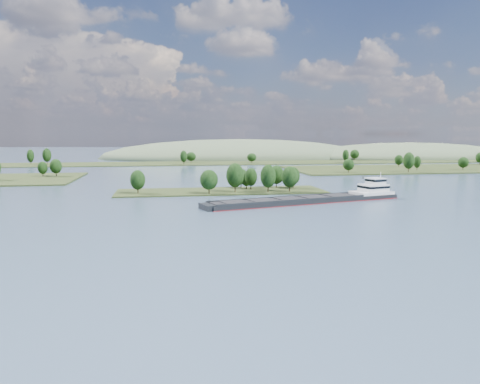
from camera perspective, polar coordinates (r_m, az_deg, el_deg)
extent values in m
plane|color=#374A5F|center=(167.95, 0.21, -2.45)|extent=(1800.00, 1800.00, 0.00)
cube|color=#232E14|center=(226.72, -2.32, 0.03)|extent=(100.00, 30.00, 1.20)
cylinder|color=black|center=(220.62, 3.44, 0.54)|extent=(0.50, 0.50, 4.28)
ellipsoid|color=black|center=(220.07, 3.45, 1.95)|extent=(7.45, 7.45, 11.00)
cylinder|color=black|center=(238.34, 0.13, 0.91)|extent=(0.50, 0.50, 3.20)
ellipsoid|color=black|center=(237.94, 0.13, 1.89)|extent=(7.59, 7.59, 8.24)
cylinder|color=black|center=(220.69, -0.61, 0.58)|extent=(0.50, 0.50, 4.48)
ellipsoid|color=black|center=(220.12, -0.61, 2.06)|extent=(8.44, 8.44, 11.53)
cylinder|color=black|center=(233.30, 0.80, 0.72)|extent=(0.50, 0.50, 2.73)
ellipsoid|color=black|center=(232.94, 0.80, 1.57)|extent=(5.55, 5.55, 7.02)
cylinder|color=black|center=(215.03, -3.79, 0.28)|extent=(0.50, 0.50, 3.63)
ellipsoid|color=black|center=(214.53, -3.80, 1.50)|extent=(8.36, 8.36, 9.32)
cylinder|color=black|center=(220.24, -12.34, 0.29)|extent=(0.50, 0.50, 3.57)
ellipsoid|color=black|center=(219.76, -12.37, 1.46)|extent=(6.93, 6.93, 9.17)
cylinder|color=black|center=(230.93, 1.35, 0.75)|extent=(0.50, 0.50, 3.50)
ellipsoid|color=black|center=(230.48, 1.35, 1.85)|extent=(6.19, 6.19, 8.99)
cylinder|color=black|center=(237.80, 6.49, 0.89)|extent=(0.50, 0.50, 3.52)
ellipsoid|color=black|center=(237.37, 6.51, 1.96)|extent=(6.66, 6.66, 9.04)
cylinder|color=black|center=(223.76, 6.06, 0.56)|extent=(0.50, 0.50, 3.93)
ellipsoid|color=black|center=(223.25, 6.08, 1.83)|extent=(7.82, 7.82, 10.10)
cylinder|color=black|center=(238.90, 4.46, 0.97)|extent=(0.50, 0.50, 3.75)
ellipsoid|color=black|center=(238.44, 4.47, 2.11)|extent=(7.78, 7.78, 9.64)
cylinder|color=black|center=(323.05, -21.50, 2.12)|extent=(0.50, 0.50, 3.67)
ellipsoid|color=black|center=(322.72, -21.54, 2.94)|extent=(7.66, 7.66, 9.43)
cylinder|color=black|center=(324.24, -22.89, 2.03)|extent=(0.50, 0.50, 3.19)
ellipsoid|color=black|center=(323.95, -22.93, 2.74)|extent=(6.08, 6.08, 8.20)
cylinder|color=black|center=(338.52, 13.08, 2.59)|extent=(0.50, 0.50, 3.17)
ellipsoid|color=black|center=(338.24, 13.10, 3.27)|extent=(7.88, 7.88, 8.16)
cylinder|color=black|center=(393.65, 25.55, 2.69)|extent=(0.50, 0.50, 3.20)
ellipsoid|color=black|center=(393.41, 25.58, 3.28)|extent=(7.90, 7.90, 8.23)
cylinder|color=black|center=(354.88, 19.85, 2.67)|extent=(0.50, 0.50, 4.64)
ellipsoid|color=black|center=(354.52, 19.89, 3.62)|extent=(7.90, 7.90, 11.94)
cylinder|color=black|center=(374.57, 20.77, 2.76)|extent=(0.50, 0.50, 3.56)
ellipsoid|color=black|center=(374.30, 20.80, 3.45)|extent=(5.38, 5.38, 9.15)
cylinder|color=black|center=(409.47, 18.78, 3.15)|extent=(0.50, 0.50, 3.26)
ellipsoid|color=black|center=(409.24, 18.80, 3.73)|extent=(6.87, 6.87, 8.38)
cylinder|color=black|center=(463.76, 27.16, 3.18)|extent=(0.50, 0.50, 3.56)
ellipsoid|color=black|center=(463.54, 27.20, 3.74)|extent=(6.99, 6.99, 9.15)
cube|color=#232E14|center=(445.04, -5.82, 3.46)|extent=(900.00, 60.00, 1.20)
cylinder|color=black|center=(457.24, -24.15, 3.33)|extent=(0.50, 0.50, 4.49)
ellipsoid|color=black|center=(456.96, -24.18, 4.05)|extent=(6.33, 6.33, 11.54)
cylinder|color=black|center=(460.97, 12.75, 3.78)|extent=(0.50, 0.50, 4.06)
ellipsoid|color=black|center=(460.72, 12.77, 4.42)|extent=(6.18, 6.18, 10.43)
cylinder|color=black|center=(450.57, -5.98, 3.79)|extent=(0.50, 0.50, 3.33)
ellipsoid|color=black|center=(450.35, -5.98, 4.33)|extent=(9.39, 9.39, 8.55)
cylinder|color=black|center=(501.39, 13.79, 3.98)|extent=(0.50, 0.50, 3.66)
ellipsoid|color=black|center=(501.17, 13.80, 4.51)|extent=(9.32, 9.32, 9.40)
cylinder|color=black|center=(452.58, -22.45, 3.41)|extent=(0.50, 0.50, 4.81)
ellipsoid|color=black|center=(452.29, -22.49, 4.18)|extent=(7.74, 7.74, 12.38)
cylinder|color=black|center=(442.10, 1.44, 3.75)|extent=(0.50, 0.50, 3.04)
ellipsoid|color=black|center=(441.89, 1.44, 4.25)|extent=(9.11, 9.11, 7.83)
cylinder|color=black|center=(424.66, -6.87, 3.64)|extent=(0.50, 0.50, 4.13)
ellipsoid|color=black|center=(424.38, -6.88, 4.34)|extent=(6.39, 6.39, 10.61)
ellipsoid|color=#46583C|center=(589.05, 19.90, 3.96)|extent=(260.00, 140.00, 36.00)
ellipsoid|color=#46583C|center=(551.03, -0.23, 4.19)|extent=(320.00, 160.00, 44.00)
cube|color=black|center=(192.77, 8.13, -1.13)|extent=(85.73, 33.11, 2.36)
cube|color=maroon|center=(192.84, 8.13, -1.27)|extent=(86.00, 33.37, 0.27)
cube|color=black|center=(192.58, 5.14, -0.64)|extent=(64.35, 18.04, 0.86)
cube|color=black|center=(183.61, 6.78, -1.04)|extent=(64.35, 18.04, 0.86)
cube|color=black|center=(188.10, 5.94, -0.88)|extent=(64.73, 26.39, 0.32)
cube|color=black|center=(177.26, -0.65, -1.23)|extent=(11.66, 11.06, 0.38)
cube|color=black|center=(182.36, 2.74, -1.00)|extent=(11.66, 11.06, 0.38)
cube|color=black|center=(188.05, 5.94, -0.79)|extent=(11.66, 11.06, 0.38)
cube|color=black|center=(194.30, 8.94, -0.58)|extent=(11.66, 11.06, 0.38)
cube|color=black|center=(201.05, 11.75, -0.39)|extent=(11.66, 11.06, 0.38)
cube|color=black|center=(173.21, -4.06, -1.86)|extent=(5.67, 10.18, 2.15)
cylinder|color=black|center=(173.36, -3.73, -1.34)|extent=(0.32, 0.32, 2.36)
cube|color=silver|center=(212.34, 15.72, -0.07)|extent=(19.31, 14.50, 1.29)
cube|color=silver|center=(212.79, 15.96, 0.52)|extent=(12.64, 11.13, 3.22)
cube|color=black|center=(212.74, 15.96, 0.63)|extent=(12.90, 11.40, 0.97)
cube|color=silver|center=(213.20, 16.20, 1.28)|extent=(7.92, 7.92, 2.36)
cube|color=black|center=(213.16, 16.21, 1.39)|extent=(8.19, 8.19, 0.86)
cube|color=silver|center=(213.08, 16.21, 1.62)|extent=(8.45, 8.45, 0.21)
cylinder|color=silver|center=(214.73, 16.77, 1.99)|extent=(0.26, 0.26, 2.79)
cylinder|color=black|center=(212.74, 14.77, 1.72)|extent=(0.66, 0.66, 1.29)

